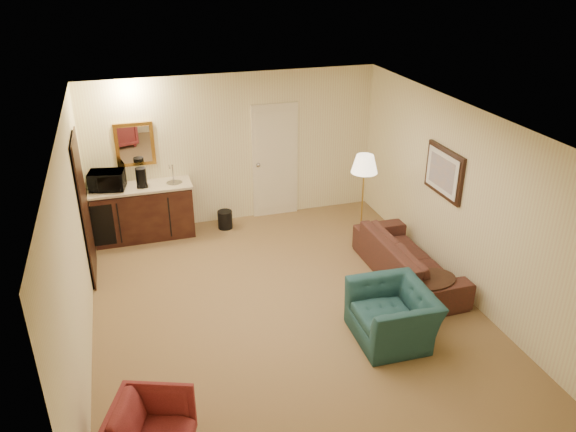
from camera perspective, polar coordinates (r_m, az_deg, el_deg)
name	(u,v)px	position (r m, az deg, el deg)	size (l,w,h in m)	color
ground	(285,309)	(7.70, -0.26, -9.38)	(6.00, 6.00, 0.00)	#94784B
room_walls	(262,171)	(7.53, -2.69, 4.57)	(5.02, 6.01, 2.61)	#F8F2BA
wetbar_cabinet	(143,212)	(9.62, -14.49, 0.42)	(1.64, 0.58, 0.92)	#3B2013
sofa	(409,253)	(8.35, 12.18, -3.66)	(2.13, 0.62, 0.83)	black
teal_armchair	(393,307)	(7.06, 10.64, -9.05)	(1.03, 0.67, 0.90)	#1C4046
rose_chair_near	(152,430)	(5.72, -13.68, -20.35)	(0.70, 0.65, 0.72)	maroon
coffee_table	(425,293)	(7.81, 13.76, -7.63)	(0.80, 0.54, 0.46)	black
floor_lamp	(362,201)	(9.00, 7.56, 1.51)	(0.41, 0.41, 1.56)	gold
waste_bin	(225,220)	(9.80, -6.41, -0.36)	(0.25, 0.25, 0.32)	black
microwave	(107,178)	(9.40, -17.95, 3.65)	(0.55, 0.30, 0.37)	black
coffee_maker	(141,178)	(9.35, -14.68, 3.80)	(0.17, 0.17, 0.32)	black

